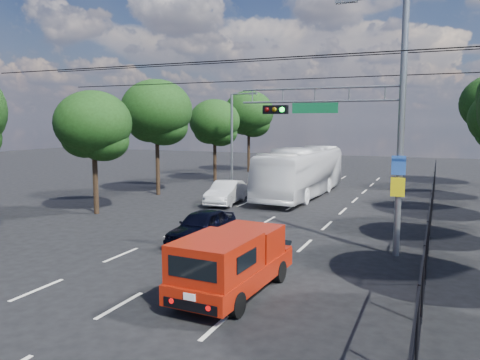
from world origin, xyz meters
The scene contains 14 objects.
ground centered at (0.00, 0.00, 0.00)m, with size 120.00×120.00×0.00m, color black.
lane_markings centered at (0.00, 14.00, 0.01)m, with size 6.12×38.00×0.01m.
signal_mast centered at (5.28, 7.99, 5.24)m, with size 6.43×0.39×9.50m.
streetlight_left centered at (-6.33, 22.00, 3.94)m, with size 2.09×0.22×7.08m.
utility_wires centered at (0.00, 8.83, 7.23)m, with size 22.00×5.04×0.74m.
fence_right centered at (7.60, 12.17, 1.03)m, with size 0.06×34.03×2.00m.
tree_left_b centered at (-9.18, 10.02, 4.58)m, with size 4.08×4.08×6.63m.
tree_left_c centered at (-9.78, 17.02, 5.40)m, with size 4.80×4.80×7.80m.
tree_left_d centered at (-9.38, 25.02, 4.72)m, with size 4.20×4.20×6.83m.
tree_left_e centered at (-9.58, 33.02, 5.53)m, with size 4.92×4.92×7.99m.
red_pickup centered at (2.50, 1.99, 1.00)m, with size 2.08×5.12×1.87m.
navy_hatchback centered at (-1.05, 6.84, 0.68)m, with size 1.61×4.00×1.36m, color black.
white_bus centered at (-0.60, 20.22, 1.64)m, with size 2.75×11.77×3.28m, color white.
white_van centered at (-4.02, 15.62, 0.69)m, with size 1.47×4.21×1.39m, color silver.
Camera 1 is at (7.82, -9.94, 4.97)m, focal length 35.00 mm.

